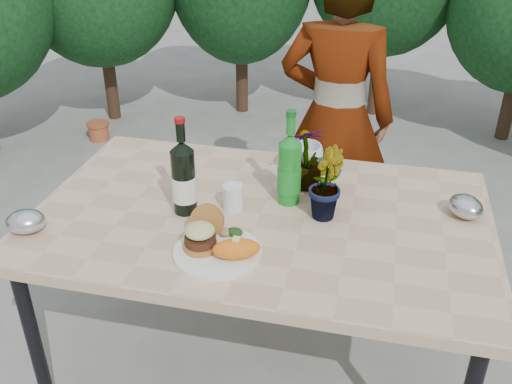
% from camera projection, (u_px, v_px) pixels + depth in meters
% --- Properties ---
extents(ground, '(80.00, 80.00, 0.00)m').
position_uv_depth(ground, '(260.00, 365.00, 2.39)').
color(ground, slate).
rests_on(ground, ground).
extents(patio_table, '(1.60, 1.00, 0.75)m').
position_uv_depth(patio_table, '(261.00, 227.00, 2.05)').
color(patio_table, '#CDAB88').
rests_on(patio_table, ground).
extents(shrub_hedge, '(6.88, 5.06, 2.03)m').
position_uv_depth(shrub_hedge, '(381.00, 16.00, 3.10)').
color(shrub_hedge, '#382316').
rests_on(shrub_hedge, ground).
extents(dinner_plate, '(0.28, 0.28, 0.01)m').
position_uv_depth(dinner_plate, '(217.00, 252.00, 1.80)').
color(dinner_plate, white).
rests_on(dinner_plate, patio_table).
extents(burger_stack, '(0.11, 0.16, 0.11)m').
position_uv_depth(burger_stack, '(202.00, 233.00, 1.80)').
color(burger_stack, '#B7722D').
rests_on(burger_stack, dinner_plate).
extents(sweet_potato, '(0.17, 0.12, 0.06)m').
position_uv_depth(sweet_potato, '(236.00, 249.00, 1.75)').
color(sweet_potato, orange).
rests_on(sweet_potato, dinner_plate).
extents(grilled_veg, '(0.08, 0.05, 0.03)m').
position_uv_depth(grilled_veg, '(230.00, 232.00, 1.87)').
color(grilled_veg, olive).
rests_on(grilled_veg, dinner_plate).
extents(wine_bottle, '(0.09, 0.09, 0.36)m').
position_uv_depth(wine_bottle, '(184.00, 179.00, 1.97)').
color(wine_bottle, black).
rests_on(wine_bottle, patio_table).
extents(sparkling_water, '(0.09, 0.09, 0.35)m').
position_uv_depth(sparkling_water, '(289.00, 170.00, 2.03)').
color(sparkling_water, '#167C20').
rests_on(sparkling_water, patio_table).
extents(plastic_cup, '(0.07, 0.07, 0.09)m').
position_uv_depth(plastic_cup, '(233.00, 197.00, 2.02)').
color(plastic_cup, white).
rests_on(plastic_cup, patio_table).
extents(seedling_left, '(0.12, 0.12, 0.20)m').
position_uv_depth(seedling_left, '(330.00, 176.00, 2.05)').
color(seedling_left, '#28591E').
rests_on(seedling_left, patio_table).
extents(seedling_mid, '(0.13, 0.15, 0.25)m').
position_uv_depth(seedling_mid, '(325.00, 183.00, 1.95)').
color(seedling_mid, '#265B1F').
rests_on(seedling_mid, patio_table).
extents(seedling_right, '(0.19, 0.19, 0.25)m').
position_uv_depth(seedling_right, '(307.00, 157.00, 2.13)').
color(seedling_right, '#2B581E').
rests_on(seedling_right, patio_table).
extents(blue_bowl, '(0.17, 0.17, 0.12)m').
position_uv_depth(blue_bowl, '(304.00, 159.00, 2.27)').
color(blue_bowl, white).
rests_on(blue_bowl, patio_table).
extents(foil_packet_left, '(0.16, 0.14, 0.08)m').
position_uv_depth(foil_packet_left, '(26.00, 221.00, 1.90)').
color(foil_packet_left, silver).
rests_on(foil_packet_left, patio_table).
extents(foil_packet_right, '(0.16, 0.17, 0.08)m').
position_uv_depth(foil_packet_right, '(466.00, 206.00, 1.98)').
color(foil_packet_right, '#B1B4B8').
rests_on(foil_packet_right, patio_table).
extents(person, '(0.57, 0.39, 1.53)m').
position_uv_depth(person, '(336.00, 118.00, 2.75)').
color(person, '#976A4B').
rests_on(person, ground).
extents(terracotta_pot, '(0.17, 0.17, 0.14)m').
position_uv_depth(terracotta_pot, '(99.00, 131.00, 4.35)').
color(terracotta_pot, '#AE502C').
rests_on(terracotta_pot, ground).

